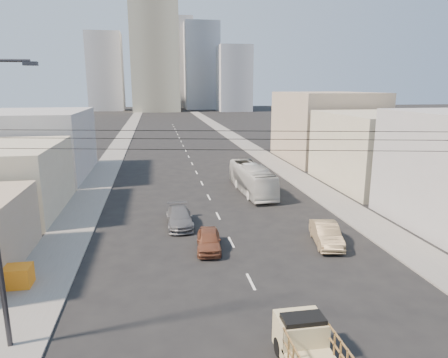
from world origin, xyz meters
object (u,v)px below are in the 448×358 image
object	(u,v)px
sedan_brown	(209,240)
sedan_tan	(326,234)
sedan_grey	(180,218)
crate_stack	(14,276)
city_bus	(252,179)
flatbed_pickup	(310,348)

from	to	relation	value
sedan_brown	sedan_tan	distance (m)	8.28
sedan_grey	crate_stack	size ratio (longest dim) A/B	2.70
city_bus	sedan_tan	world-z (taller)	city_bus
sedan_grey	crate_stack	bearing A→B (deg)	-138.87
sedan_brown	sedan_tan	xyz separation A→B (m)	(8.27, -0.45, 0.08)
flatbed_pickup	crate_stack	distance (m)	16.29
flatbed_pickup	city_bus	xyz separation A→B (m)	(4.19, 26.69, 0.37)
flatbed_pickup	sedan_tan	xyz separation A→B (m)	(6.01, 12.10, -0.34)
sedan_brown	city_bus	bearing A→B (deg)	71.75
city_bus	sedan_brown	size ratio (longest dim) A/B	2.62
flatbed_pickup	city_bus	bearing A→B (deg)	81.08
sedan_brown	sedan_grey	size ratio (longest dim) A/B	0.82
sedan_tan	city_bus	bearing A→B (deg)	108.13
sedan_grey	city_bus	bearing A→B (deg)	47.62
sedan_grey	crate_stack	distance (m)	12.83
sedan_brown	sedan_grey	xyz separation A→B (m)	(-1.66, 5.09, 0.02)
flatbed_pickup	sedan_brown	bearing A→B (deg)	100.19
sedan_brown	crate_stack	bearing A→B (deg)	-156.74
city_bus	sedan_brown	bearing A→B (deg)	-116.79
flatbed_pickup	sedan_grey	world-z (taller)	flatbed_pickup
sedan_tan	sedan_grey	size ratio (longest dim) A/B	0.95
flatbed_pickup	city_bus	distance (m)	27.02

